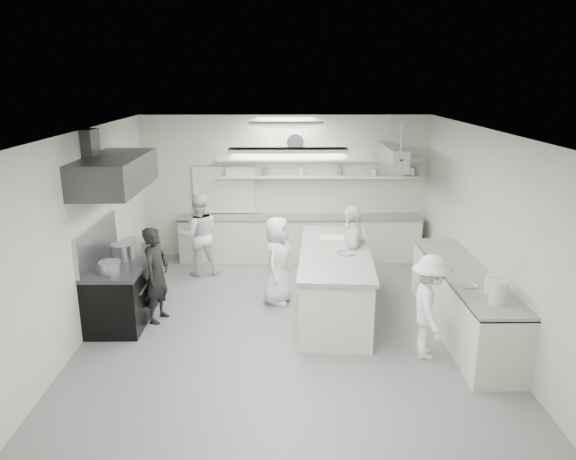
{
  "coord_description": "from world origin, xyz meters",
  "views": [
    {
      "loc": [
        -0.06,
        -7.65,
        3.73
      ],
      "look_at": [
        0.02,
        0.6,
        1.39
      ],
      "focal_mm": 33.51,
      "sensor_mm": 36.0,
      "label": 1
    }
  ],
  "objects_px": {
    "prep_island": "(335,284)",
    "cook_stove": "(157,275)",
    "stove": "(125,290)",
    "right_counter": "(463,302)",
    "back_counter": "(300,238)",
    "cook_back": "(199,235)"
  },
  "relations": [
    {
      "from": "right_counter",
      "to": "prep_island",
      "type": "xyz_separation_m",
      "value": [
        -1.87,
        0.68,
        0.04
      ]
    },
    {
      "from": "cook_stove",
      "to": "cook_back",
      "type": "xyz_separation_m",
      "value": [
        0.36,
        2.08,
        0.04
      ]
    },
    {
      "from": "right_counter",
      "to": "cook_stove",
      "type": "height_order",
      "value": "cook_stove"
    },
    {
      "from": "prep_island",
      "to": "cook_stove",
      "type": "distance_m",
      "value": 2.84
    },
    {
      "from": "back_counter",
      "to": "right_counter",
      "type": "distance_m",
      "value": 4.13
    },
    {
      "from": "back_counter",
      "to": "prep_island",
      "type": "distance_m",
      "value": 2.76
    },
    {
      "from": "right_counter",
      "to": "prep_island",
      "type": "height_order",
      "value": "prep_island"
    },
    {
      "from": "right_counter",
      "to": "cook_stove",
      "type": "bearing_deg",
      "value": 174.56
    },
    {
      "from": "prep_island",
      "to": "cook_stove",
      "type": "bearing_deg",
      "value": -170.84
    },
    {
      "from": "back_counter",
      "to": "cook_stove",
      "type": "distance_m",
      "value": 3.78
    },
    {
      "from": "prep_island",
      "to": "cook_back",
      "type": "xyz_separation_m",
      "value": [
        -2.46,
        1.84,
        0.29
      ]
    },
    {
      "from": "cook_stove",
      "to": "right_counter",
      "type": "bearing_deg",
      "value": -79.16
    },
    {
      "from": "back_counter",
      "to": "prep_island",
      "type": "height_order",
      "value": "prep_island"
    },
    {
      "from": "stove",
      "to": "cook_back",
      "type": "relative_size",
      "value": 1.12
    },
    {
      "from": "prep_island",
      "to": "right_counter",
      "type": "bearing_deg",
      "value": -15.66
    },
    {
      "from": "stove",
      "to": "cook_stove",
      "type": "xyz_separation_m",
      "value": [
        0.56,
        -0.15,
        0.31
      ]
    },
    {
      "from": "right_counter",
      "to": "prep_island",
      "type": "distance_m",
      "value": 1.99
    },
    {
      "from": "stove",
      "to": "prep_island",
      "type": "relative_size",
      "value": 0.65
    },
    {
      "from": "stove",
      "to": "right_counter",
      "type": "bearing_deg",
      "value": -6.52
    },
    {
      "from": "cook_stove",
      "to": "cook_back",
      "type": "bearing_deg",
      "value": 6.56
    },
    {
      "from": "stove",
      "to": "right_counter",
      "type": "height_order",
      "value": "right_counter"
    },
    {
      "from": "right_counter",
      "to": "stove",
      "type": "bearing_deg",
      "value": 173.48
    }
  ]
}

